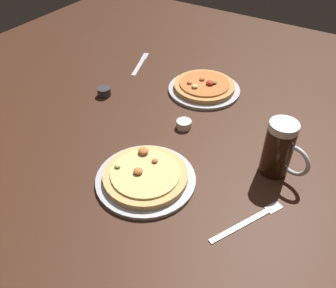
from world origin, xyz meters
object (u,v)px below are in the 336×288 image
(pizza_plate_near, at_px, (146,177))
(ramekin_butter, at_px, (104,92))
(pizza_plate_far, at_px, (204,87))
(ramekin_sauce, at_px, (184,124))
(fork_left, at_px, (249,221))
(beer_mug_dark, at_px, (280,149))
(knife_right, at_px, (140,63))

(pizza_plate_near, xyz_separation_m, ramekin_butter, (-0.39, 0.29, -0.00))
(pizza_plate_far, bearing_deg, pizza_plate_near, -80.60)
(pizza_plate_near, height_order, pizza_plate_far, same)
(ramekin_sauce, relative_size, fork_left, 0.24)
(beer_mug_dark, relative_size, knife_right, 0.84)
(pizza_plate_near, xyz_separation_m, fork_left, (0.31, 0.02, -0.01))
(pizza_plate_near, height_order, beer_mug_dark, beer_mug_dark)
(pizza_plate_near, xyz_separation_m, beer_mug_dark, (0.30, 0.23, 0.07))
(ramekin_sauce, xyz_separation_m, ramekin_butter, (-0.36, 0.01, 0.00))
(fork_left, bearing_deg, pizza_plate_near, -175.86)
(beer_mug_dark, xyz_separation_m, fork_left, (0.01, -0.21, -0.08))
(knife_right, bearing_deg, ramekin_sauce, -36.63)
(pizza_plate_far, height_order, beer_mug_dark, beer_mug_dark)
(beer_mug_dark, bearing_deg, knife_right, 155.33)
(beer_mug_dark, xyz_separation_m, ramekin_sauce, (-0.33, 0.04, -0.07))
(ramekin_sauce, height_order, ramekin_butter, ramekin_butter)
(pizza_plate_near, relative_size, knife_right, 1.38)
(beer_mug_dark, bearing_deg, pizza_plate_near, -141.82)
(pizza_plate_near, distance_m, beer_mug_dark, 0.38)
(fork_left, bearing_deg, ramekin_sauce, 143.32)
(pizza_plate_far, relative_size, beer_mug_dark, 1.60)
(beer_mug_dark, height_order, knife_right, beer_mug_dark)
(pizza_plate_near, height_order, ramekin_sauce, pizza_plate_near)
(ramekin_butter, relative_size, fork_left, 0.24)
(pizza_plate_far, distance_m, beer_mug_dark, 0.48)
(ramekin_sauce, distance_m, knife_right, 0.49)
(pizza_plate_far, relative_size, ramekin_butter, 5.42)
(pizza_plate_near, relative_size, pizza_plate_far, 1.03)
(pizza_plate_far, height_order, ramekin_butter, pizza_plate_far)
(pizza_plate_near, distance_m, fork_left, 0.31)
(pizza_plate_near, relative_size, beer_mug_dark, 1.65)
(fork_left, distance_m, knife_right, 0.91)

